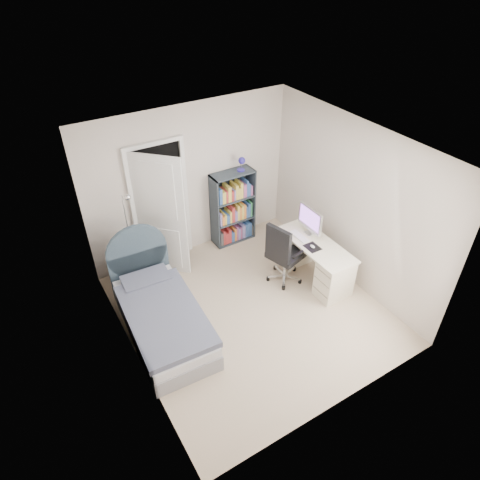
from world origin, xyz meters
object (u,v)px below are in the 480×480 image
bed (161,314)px  nightstand (127,264)px  floor_lamp (133,247)px  office_chair (283,252)px  bookcase (233,210)px  desk (314,258)px

bed → nightstand: 1.17m
nightstand → floor_lamp: floor_lamp is taller
floor_lamp → bed: bearing=-93.8°
floor_lamp → office_chair: bearing=-32.7°
bed → bookcase: (1.91, 1.30, 0.33)m
bed → floor_lamp: size_ratio=1.29×
floor_lamp → bookcase: (1.83, 0.15, -0.03)m
office_chair → bookcase: bearing=92.3°
bed → office_chair: (1.96, -0.05, 0.31)m
bookcase → office_chair: (0.06, -1.36, -0.02)m
bookcase → desk: 1.63m
bed → bookcase: bearing=34.4°
nightstand → office_chair: bearing=-30.9°
nightstand → desk: size_ratio=0.40×
nightstand → floor_lamp: bearing=-1.4°
floor_lamp → desk: bearing=-30.1°
office_chair → desk: bearing=-18.7°
desk → office_chair: 0.56m
bed → bookcase: 2.33m
desk → office_chair: (-0.49, 0.16, 0.22)m
nightstand → bookcase: (1.97, 0.14, 0.25)m
nightstand → office_chair: size_ratio=0.51×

